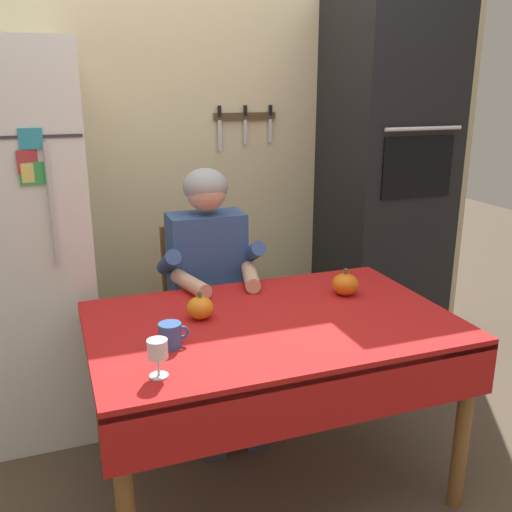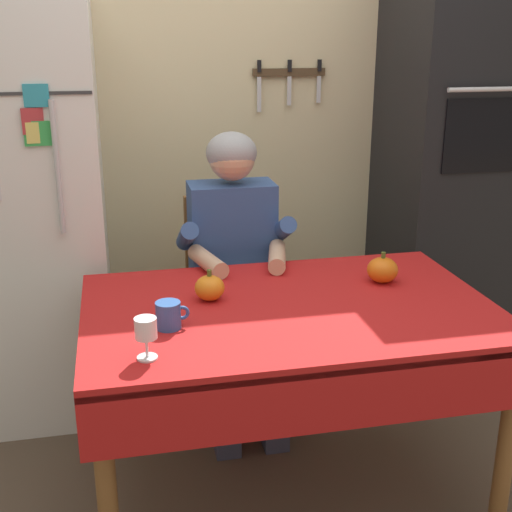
{
  "view_description": "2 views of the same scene",
  "coord_description": "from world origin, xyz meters",
  "px_view_note": "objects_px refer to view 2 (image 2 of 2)",
  "views": [
    {
      "loc": [
        -0.76,
        -1.8,
        1.62
      ],
      "look_at": [
        -0.02,
        0.23,
        0.96
      ],
      "focal_mm": 39.99,
      "sensor_mm": 36.0,
      "label": 1
    },
    {
      "loc": [
        -0.56,
        -1.95,
        1.63
      ],
      "look_at": [
        -0.1,
        0.16,
        0.91
      ],
      "focal_mm": 46.91,
      "sensor_mm": 36.0,
      "label": 2
    }
  ],
  "objects_px": {
    "dining_table": "(290,330)",
    "wall_oven": "(452,158)",
    "coffee_mug": "(169,315)",
    "pumpkin_large": "(382,270)",
    "wine_glass": "(146,331)",
    "refrigerator": "(23,212)",
    "chair_behind_person": "(228,289)",
    "pumpkin_medium": "(210,288)",
    "seated_person": "(235,255)"
  },
  "relations": [
    {
      "from": "pumpkin_large",
      "to": "refrigerator",
      "type": "bearing_deg",
      "value": 151.89
    },
    {
      "from": "refrigerator",
      "to": "pumpkin_medium",
      "type": "bearing_deg",
      "value": -47.69
    },
    {
      "from": "refrigerator",
      "to": "coffee_mug",
      "type": "xyz_separation_m",
      "value": [
        0.53,
        -0.96,
        -0.12
      ]
    },
    {
      "from": "coffee_mug",
      "to": "dining_table",
      "type": "bearing_deg",
      "value": 11.02
    },
    {
      "from": "wine_glass",
      "to": "pumpkin_medium",
      "type": "height_order",
      "value": "wine_glass"
    },
    {
      "from": "chair_behind_person",
      "to": "pumpkin_large",
      "type": "bearing_deg",
      "value": -52.75
    },
    {
      "from": "coffee_mug",
      "to": "pumpkin_medium",
      "type": "xyz_separation_m",
      "value": [
        0.16,
        0.21,
        0.0
      ]
    },
    {
      "from": "wall_oven",
      "to": "coffee_mug",
      "type": "xyz_separation_m",
      "value": [
        -1.47,
        -1.0,
        -0.27
      ]
    },
    {
      "from": "seated_person",
      "to": "dining_table",
      "type": "bearing_deg",
      "value": -82.31
    },
    {
      "from": "wall_oven",
      "to": "coffee_mug",
      "type": "bearing_deg",
      "value": -145.64
    },
    {
      "from": "chair_behind_person",
      "to": "pumpkin_medium",
      "type": "height_order",
      "value": "chair_behind_person"
    },
    {
      "from": "dining_table",
      "to": "chair_behind_person",
      "type": "xyz_separation_m",
      "value": [
        -0.08,
        0.79,
        -0.14
      ]
    },
    {
      "from": "refrigerator",
      "to": "dining_table",
      "type": "xyz_separation_m",
      "value": [
        0.95,
        -0.88,
        -0.24
      ]
    },
    {
      "from": "dining_table",
      "to": "pumpkin_large",
      "type": "distance_m",
      "value": 0.45
    },
    {
      "from": "seated_person",
      "to": "pumpkin_large",
      "type": "height_order",
      "value": "seated_person"
    },
    {
      "from": "refrigerator",
      "to": "chair_behind_person",
      "type": "height_order",
      "value": "refrigerator"
    },
    {
      "from": "wall_oven",
      "to": "dining_table",
      "type": "bearing_deg",
      "value": -138.69
    },
    {
      "from": "coffee_mug",
      "to": "wine_glass",
      "type": "distance_m",
      "value": 0.22
    },
    {
      "from": "dining_table",
      "to": "coffee_mug",
      "type": "relative_size",
      "value": 13.02
    },
    {
      "from": "refrigerator",
      "to": "wall_oven",
      "type": "distance_m",
      "value": 2.01
    },
    {
      "from": "dining_table",
      "to": "wine_glass",
      "type": "relative_size",
      "value": 11.11
    },
    {
      "from": "wall_oven",
      "to": "refrigerator",
      "type": "bearing_deg",
      "value": -178.86
    },
    {
      "from": "refrigerator",
      "to": "seated_person",
      "type": "relative_size",
      "value": 1.45
    },
    {
      "from": "dining_table",
      "to": "coffee_mug",
      "type": "height_order",
      "value": "coffee_mug"
    },
    {
      "from": "coffee_mug",
      "to": "pumpkin_large",
      "type": "height_order",
      "value": "pumpkin_large"
    },
    {
      "from": "chair_behind_person",
      "to": "seated_person",
      "type": "relative_size",
      "value": 0.75
    },
    {
      "from": "wall_oven",
      "to": "pumpkin_medium",
      "type": "bearing_deg",
      "value": -148.64
    },
    {
      "from": "wall_oven",
      "to": "dining_table",
      "type": "distance_m",
      "value": 1.45
    },
    {
      "from": "dining_table",
      "to": "pumpkin_medium",
      "type": "relative_size",
      "value": 12.64
    },
    {
      "from": "wall_oven",
      "to": "seated_person",
      "type": "relative_size",
      "value": 1.69
    },
    {
      "from": "wine_glass",
      "to": "pumpkin_large",
      "type": "bearing_deg",
      "value": 26.26
    },
    {
      "from": "coffee_mug",
      "to": "wine_glass",
      "type": "relative_size",
      "value": 0.85
    },
    {
      "from": "refrigerator",
      "to": "coffee_mug",
      "type": "bearing_deg",
      "value": -61.19
    },
    {
      "from": "refrigerator",
      "to": "wall_oven",
      "type": "relative_size",
      "value": 0.86
    },
    {
      "from": "refrigerator",
      "to": "chair_behind_person",
      "type": "distance_m",
      "value": 0.96
    },
    {
      "from": "dining_table",
      "to": "pumpkin_medium",
      "type": "bearing_deg",
      "value": 154.36
    },
    {
      "from": "seated_person",
      "to": "wine_glass",
      "type": "xyz_separation_m",
      "value": [
        -0.42,
        -0.88,
        0.09
      ]
    },
    {
      "from": "seated_person",
      "to": "pumpkin_large",
      "type": "distance_m",
      "value": 0.65
    },
    {
      "from": "dining_table",
      "to": "wall_oven",
      "type": "bearing_deg",
      "value": 41.31
    },
    {
      "from": "dining_table",
      "to": "chair_behind_person",
      "type": "bearing_deg",
      "value": 95.87
    },
    {
      "from": "pumpkin_medium",
      "to": "coffee_mug",
      "type": "bearing_deg",
      "value": -127.74
    },
    {
      "from": "refrigerator",
      "to": "pumpkin_large",
      "type": "relative_size",
      "value": 15.4
    },
    {
      "from": "coffee_mug",
      "to": "pumpkin_large",
      "type": "xyz_separation_m",
      "value": [
        0.82,
        0.25,
        0.0
      ]
    },
    {
      "from": "dining_table",
      "to": "pumpkin_large",
      "type": "xyz_separation_m",
      "value": [
        0.4,
        0.16,
        0.13
      ]
    },
    {
      "from": "wall_oven",
      "to": "pumpkin_medium",
      "type": "height_order",
      "value": "wall_oven"
    },
    {
      "from": "wall_oven",
      "to": "pumpkin_large",
      "type": "height_order",
      "value": "wall_oven"
    },
    {
      "from": "refrigerator",
      "to": "seated_person",
      "type": "xyz_separation_m",
      "value": [
        0.87,
        -0.28,
        -0.16
      ]
    },
    {
      "from": "pumpkin_large",
      "to": "pumpkin_medium",
      "type": "distance_m",
      "value": 0.66
    },
    {
      "from": "refrigerator",
      "to": "wall_oven",
      "type": "height_order",
      "value": "wall_oven"
    },
    {
      "from": "chair_behind_person",
      "to": "pumpkin_medium",
      "type": "bearing_deg",
      "value": -104.93
    }
  ]
}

